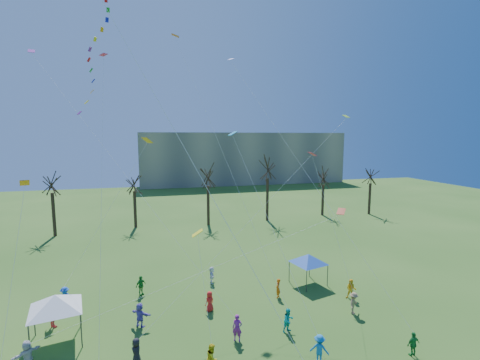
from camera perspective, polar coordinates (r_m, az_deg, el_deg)
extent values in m
cube|color=gray|center=(101.42, 0.46, 3.81)|extent=(60.00, 14.00, 15.00)
cylinder|color=black|center=(53.37, -29.19, -5.18)|extent=(0.44, 0.44, 6.11)
cylinder|color=black|center=(53.54, -17.47, -4.81)|extent=(0.44, 0.44, 5.62)
cylinder|color=black|center=(52.75, -5.44, -4.35)|extent=(0.44, 0.44, 6.21)
cylinder|color=black|center=(55.43, 4.69, -3.32)|extent=(0.44, 0.44, 7.05)
cylinder|color=black|center=(60.92, 13.94, -3.33)|extent=(0.44, 0.44, 5.41)
cylinder|color=black|center=(64.22, 21.24, -3.00)|extent=(0.44, 0.44, 5.57)
cylinder|color=white|center=(18.52, -7.56, 2.03)|extent=(0.02, 0.02, 24.76)
cylinder|color=#3F3F44|center=(26.34, -32.29, -22.45)|extent=(0.09, 0.09, 2.34)
cylinder|color=#3F3F44|center=(26.15, -25.46, -22.22)|extent=(0.09, 0.09, 2.34)
cylinder|color=#3F3F44|center=(28.89, -31.69, -19.67)|extent=(0.09, 0.09, 2.34)
cylinder|color=#3F3F44|center=(28.73, -25.59, -19.44)|extent=(0.09, 0.09, 2.34)
pyramid|color=white|center=(26.76, -28.99, -17.73)|extent=(4.36, 4.36, 1.00)
cylinder|color=#3F3F44|center=(31.67, 11.28, -16.56)|extent=(0.08, 0.08, 2.03)
cylinder|color=#3F3F44|center=(33.24, 14.71, -15.47)|extent=(0.08, 0.08, 2.03)
cylinder|color=#3F3F44|center=(33.46, 8.39, -15.15)|extent=(0.08, 0.08, 2.03)
cylinder|color=#3F3F44|center=(34.95, 11.77, -14.22)|extent=(0.08, 0.08, 2.03)
pyramid|color=#2452B5|center=(32.77, 11.60, -12.99)|extent=(3.74, 3.74, 0.87)
imported|color=gold|center=(22.36, -4.77, -27.97)|extent=(0.87, 0.99, 1.71)
imported|color=#166DB4|center=(23.41, 13.41, -26.24)|extent=(1.33, 1.20, 1.79)
imported|color=#1C8432|center=(25.94, 27.47, -23.59)|extent=(0.95, 0.45, 1.57)
imported|color=silver|center=(25.79, -32.53, -23.85)|extent=(1.59, 1.48, 1.78)
imported|color=black|center=(23.61, -17.27, -26.20)|extent=(0.70, 0.92, 1.70)
imported|color=#822081|center=(24.77, -0.48, -23.93)|extent=(0.79, 0.68, 1.83)
imported|color=#0CADA4|center=(25.95, 8.27, -22.60)|extent=(0.99, 0.87, 1.71)
imported|color=#947750|center=(29.23, 18.85, -19.28)|extent=(1.27, 1.21, 1.73)
imported|color=#E84D59|center=(29.46, -29.33, -19.60)|extent=(1.02, 1.04, 1.75)
imported|color=#6B57BD|center=(27.24, -16.71, -21.19)|extent=(1.64, 1.45, 1.80)
imported|color=red|center=(28.34, -5.20, -19.91)|extent=(0.94, 0.85, 1.62)
imported|color=#F05A0C|center=(30.42, 6.50, -17.87)|extent=(0.68, 0.73, 1.67)
imported|color=yellow|center=(31.46, 18.44, -17.28)|extent=(1.06, 1.04, 1.73)
imported|color=blue|center=(31.74, -27.69, -17.41)|extent=(1.36, 1.08, 1.85)
imported|color=#1C8027|center=(31.86, -16.57, -16.88)|extent=(1.04, 0.98, 1.72)
imported|color=white|center=(33.05, -4.85, -15.81)|extent=(0.71, 1.52, 1.58)
cube|color=orange|center=(23.82, -32.87, -0.41)|extent=(0.67, 0.72, 0.39)
cylinder|color=white|center=(21.97, -34.43, -14.23)|extent=(0.01, 0.01, 11.35)
cube|color=#D82478|center=(31.20, -22.28, 19.18)|extent=(0.73, 0.74, 0.15)
cylinder|color=white|center=(24.24, -22.54, -0.08)|extent=(0.01, 0.01, 22.75)
cube|color=yellow|center=(22.06, -7.29, -8.96)|extent=(0.72, 0.64, 0.45)
cylinder|color=white|center=(21.81, -6.10, -18.01)|extent=(0.01, 0.01, 6.64)
cube|color=#1CA0D5|center=(28.01, -1.25, 7.96)|extent=(0.80, 0.72, 0.37)
cylinder|color=white|center=(24.34, 5.06, -7.16)|extent=(0.01, 0.01, 16.29)
cube|color=#223DC2|center=(37.60, -1.56, 19.92)|extent=(0.84, 0.85, 0.28)
cylinder|color=white|center=(28.66, 10.06, 2.95)|extent=(0.01, 0.01, 29.07)
cube|color=#B73416|center=(24.29, 16.88, -5.14)|extent=(0.81, 0.81, 0.36)
cylinder|color=white|center=(22.52, -7.51, -15.71)|extent=(0.01, 0.01, 21.34)
cube|color=#8FCB2F|center=(32.28, 17.63, 10.32)|extent=(0.57, 0.66, 0.28)
cylinder|color=white|center=(25.36, 3.78, -4.74)|extent=(0.01, 0.01, 24.34)
cube|color=purple|center=(36.30, -32.04, 18.18)|extent=(0.66, 0.73, 0.39)
cylinder|color=white|center=(27.52, -19.63, 1.73)|extent=(0.01, 0.01, 28.22)
cube|color=#DB640B|center=(36.35, -10.99, 23.04)|extent=(0.76, 0.62, 0.27)
cylinder|color=white|center=(28.38, -2.97, 4.75)|extent=(0.01, 0.01, 26.97)
cube|color=#D02248|center=(26.30, 12.27, 4.36)|extent=(0.64, 0.56, 0.31)
cylinder|color=white|center=(27.08, 15.66, -7.66)|extent=(0.01, 0.01, 11.33)
cube|color=orange|center=(26.11, -15.56, 6.56)|extent=(0.89, 0.89, 0.44)
cylinder|color=white|center=(26.82, -22.70, -6.94)|extent=(0.01, 0.01, 13.79)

